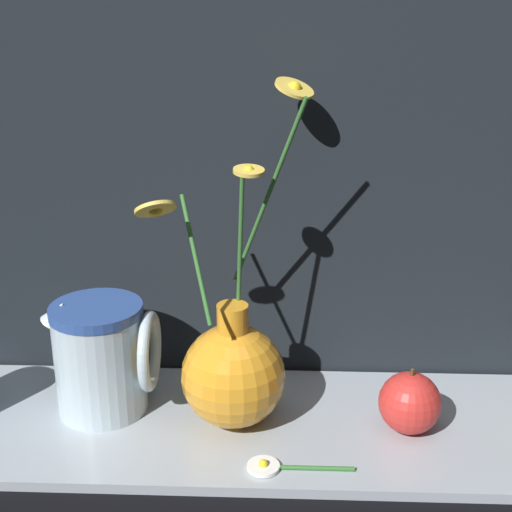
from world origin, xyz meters
TOP-DOWN VIEW (x-y plane):
  - ground_plane at (0.00, 0.00)m, footprint 6.00×6.00m
  - shelf at (0.00, 0.00)m, footprint 0.89×0.25m
  - vase_with_flowers at (-0.04, 0.00)m, footprint 0.20×0.18m
  - ceramic_pitcher at (-0.20, 0.02)m, footprint 0.13×0.11m
  - orange_fruit at (0.17, -0.01)m, footprint 0.07×0.07m
  - loose_daisy at (0.01, -0.09)m, footprint 0.12×0.04m

SIDE VIEW (x-z plane):
  - ground_plane at x=0.00m, z-range 0.00..0.00m
  - shelf at x=0.00m, z-range 0.00..0.01m
  - loose_daisy at x=0.01m, z-range 0.01..0.02m
  - orange_fruit at x=0.17m, z-range 0.01..0.09m
  - vase_with_flowers at x=-0.04m, z-range -0.12..0.28m
  - ceramic_pitcher at x=-0.20m, z-range 0.01..0.16m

